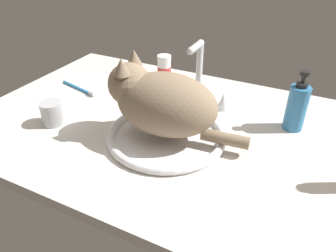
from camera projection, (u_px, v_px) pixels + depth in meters
The scene contains 8 objects.
countertop at pixel (177, 130), 93.18cm from camera, with size 121.39×76.26×3.00cm, color silver.
sink_basin at pixel (168, 135), 86.58cm from camera, with size 32.34×32.34×2.22cm.
faucet at pixel (199, 81), 98.90cm from camera, with size 19.22×10.57×21.00cm.
cat at pixel (160, 101), 81.90cm from camera, with size 38.20×19.77×20.25cm.
soap_pump_bottle at pixel (297, 107), 87.90cm from camera, with size 5.47×5.47×17.37cm.
pill_bottle at pixel (164, 67), 120.45cm from camera, with size 5.18×5.18×8.20cm.
metal_jar at pixel (52, 113), 91.83cm from camera, with size 6.33×6.33×6.84cm.
toothbrush at pixel (79, 88), 112.06cm from camera, with size 17.25×5.12×1.70cm.
Camera 1 is at (32.53, -70.97, 52.46)cm, focal length 34.34 mm.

